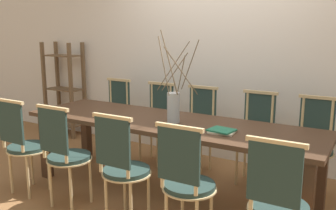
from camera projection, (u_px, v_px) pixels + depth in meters
ground_plane at (168, 193)px, 3.66m from camera, size 16.00×16.00×0.00m
wall_rear at (221, 27)px, 4.37m from camera, size 12.00×0.06×3.20m
dining_table at (168, 130)px, 3.53m from camera, size 2.88×0.83×0.73m
chair_near_leftend at (23, 142)px, 3.56m from camera, size 0.40×0.40×0.95m
chair_near_left at (65, 152)px, 3.28m from camera, size 0.40×0.40×0.95m
chair_near_center at (123, 165)px, 2.96m from camera, size 0.40×0.40×0.95m
chair_near_right at (186, 180)px, 2.68m from camera, size 0.40×0.40×0.95m
chair_near_rightend at (277, 201)px, 2.35m from camera, size 0.40×0.40×0.95m
chair_far_leftend at (114, 113)px, 4.76m from camera, size 0.40×0.40×0.95m
chair_far_left at (156, 120)px, 4.44m from camera, size 0.40×0.40×0.95m
chair_far_center at (198, 126)px, 4.17m from camera, size 0.40×0.40×0.95m
chair_far_right at (255, 134)px, 3.84m from camera, size 0.40×0.40×0.95m
chair_far_rightend at (313, 142)px, 3.56m from camera, size 0.40×0.40×0.95m
vase_centerpiece at (173, 105)px, 3.41m from camera, size 0.44×0.46×0.84m
book_stack at (222, 131)px, 3.12m from camera, size 0.23×0.22×0.03m
shelving_rack at (64, 89)px, 5.56m from camera, size 0.59×0.31×1.38m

